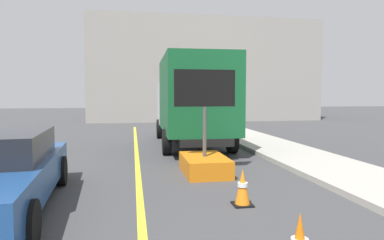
# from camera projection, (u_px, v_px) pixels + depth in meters

# --- Properties ---
(arrow_board_trailer) EXTENTS (1.60, 1.80, 2.70)m
(arrow_board_trailer) POSITION_uv_depth(u_px,v_px,m) (205.00, 155.00, 8.84)
(arrow_board_trailer) COLOR orange
(arrow_board_trailer) RESTS_ON ground
(box_truck) EXTENTS (2.75, 7.30, 3.44)m
(box_truck) POSITION_uv_depth(u_px,v_px,m) (192.00, 100.00, 13.59)
(box_truck) COLOR black
(box_truck) RESTS_ON ground
(highway_guide_sign) EXTENTS (2.78, 0.37, 5.00)m
(highway_guide_sign) POSITION_uv_depth(u_px,v_px,m) (199.00, 75.00, 22.43)
(highway_guide_sign) COLOR gray
(highway_guide_sign) RESTS_ON ground
(far_building_block) EXTENTS (18.67, 7.81, 8.18)m
(far_building_block) POSITION_uv_depth(u_px,v_px,m) (200.00, 72.00, 29.87)
(far_building_block) COLOR gray
(far_building_block) RESTS_ON ground
(traffic_cone_mid_lane) EXTENTS (0.36, 0.36, 0.68)m
(traffic_cone_mid_lane) POSITION_uv_depth(u_px,v_px,m) (243.00, 187.00, 6.27)
(traffic_cone_mid_lane) COLOR black
(traffic_cone_mid_lane) RESTS_ON ground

